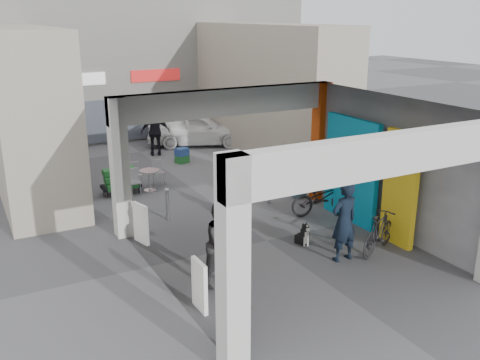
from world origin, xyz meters
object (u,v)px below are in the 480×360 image
border_collie (304,236)px  white_van (197,129)px  man_back_turned (222,244)px  bicycle_front (322,197)px  cafe_set (144,180)px  man_elderly (300,173)px  bicycle_rear (379,233)px  man_with_dog (344,222)px  man_crates (155,132)px  produce_stand (121,184)px

border_collie → white_van: 10.82m
man_back_turned → bicycle_front: 4.83m
cafe_set → man_elderly: (3.95, -2.97, 0.46)m
border_collie → bicycle_rear: bearing=-64.0°
cafe_set → border_collie: bearing=-71.2°
border_collie → man_with_dog: 1.34m
cafe_set → border_collie: cafe_set is taller
bicycle_front → bicycle_rear: (-0.33, -2.64, -0.01)m
man_with_dog → bicycle_front: 2.94m
man_elderly → white_van: (-0.05, 7.65, -0.05)m
bicycle_front → border_collie: bearing=139.5°
man_with_dog → man_crates: (-0.55, 10.92, 0.01)m
cafe_set → man_with_dog: bearing=-71.8°
man_elderly → man_back_turned: bearing=-153.3°
cafe_set → man_crates: size_ratio=0.71×
cafe_set → man_with_dog: man_with_dog is taller
man_with_dog → man_back_turned: man_with_dog is taller
bicycle_front → white_van: 9.17m
cafe_set → bicycle_front: size_ratio=0.71×
produce_stand → border_collie: bearing=-88.1°
man_with_dog → bicycle_rear: man_with_dog is taller
man_back_turned → man_elderly: size_ratio=1.19×
produce_stand → bicycle_rear: bicycle_rear is taller
man_crates → man_back_turned: bearing=93.3°
cafe_set → white_van: size_ratio=0.32×
cafe_set → man_crates: bearing=65.2°
man_elderly → bicycle_rear: man_elderly is taller
man_back_turned → man_elderly: bearing=17.2°
cafe_set → bicycle_front: 5.79m
man_back_turned → bicycle_rear: 3.93m
produce_stand → cafe_set: bearing=-16.3°
man_back_turned → man_crates: 10.90m
man_back_turned → man_elderly: man_back_turned is taller
man_crates → bicycle_front: bearing=118.4°
border_collie → man_crates: (-0.25, 9.82, 0.71)m
produce_stand → man_with_dog: (3.10, -6.97, 0.63)m
man_back_turned → bicycle_front: bearing=5.6°
white_van → border_collie: bearing=-166.1°
man_with_dog → man_crates: man_crates is taller
bicycle_front → man_back_turned: bearing=125.9°
man_crates → man_elderly: bearing=123.4°
border_collie → man_crates: bearing=69.2°
produce_stand → man_back_turned: bearing=-111.9°
bicycle_front → bicycle_rear: 2.66m
man_crates → bicycle_front: 8.56m
man_elderly → produce_stand: bearing=135.1°
man_elderly → bicycle_rear: size_ratio=0.93×
cafe_set → produce_stand: (-0.78, -0.10, 0.02)m
bicycle_front → cafe_set: bearing=46.3°
cafe_set → produce_stand: cafe_set is taller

